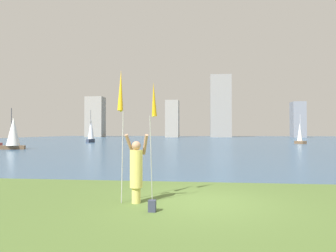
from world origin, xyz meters
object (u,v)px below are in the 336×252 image
Objects in this scene: sailboat_1 at (300,135)px; sailboat_7 at (13,133)px; kite_flag_left at (121,94)px; sailboat_0 at (91,130)px; kite_flag_right at (154,102)px; bag at (152,206)px; person at (136,169)px.

sailboat_1 reaches higher than sailboat_7.
kite_flag_left is 47.56m from sailboat_0.
sailboat_1 reaches higher than kite_flag_right.
kite_flag_right is 0.75× the size of sailboat_7.
sailboat_0 reaches higher than sailboat_7.
sailboat_1 is (36.71, -1.94, -0.75)m from sailboat_0.
bag is at bearing -67.20° from sailboat_0.
kite_flag_right is 45.25m from sailboat_1.
sailboat_7 is at bearing 131.55° from kite_flag_right.
sailboat_7 is (-1.04, -21.19, -0.38)m from sailboat_0.
kite_flag_right is (0.84, 0.69, -0.19)m from kite_flag_left.
sailboat_7 reaches higher than person.
bag is (1.02, -0.68, -2.97)m from kite_flag_left.
kite_flag_left is 0.78× the size of sailboat_1.
kite_flag_left reaches higher than kite_flag_right.
kite_flag_right reaches higher than person.
kite_flag_left is 0.80× the size of sailboat_7.
sailboat_0 is at bearing 87.18° from sailboat_7.
kite_flag_right is at bearing 97.26° from bag.
sailboat_0 is at bearing 176.97° from sailboat_1.
sailboat_1 is at bearing 27.02° from sailboat_7.
kite_flag_right is 3.10m from bag.
sailboat_1 is (17.89, 42.83, 1.35)m from bag.
sailboat_7 is (-19.27, 22.75, 0.89)m from person.
person is 0.52× the size of kite_flag_left.
sailboat_1 reaches higher than kite_flag_left.
bag is 48.62m from sailboat_0.
sailboat_0 is at bearing 113.79° from person.
person is 47.58m from sailboat_0.
kite_flag_right is 29.70m from sailboat_7.
sailboat_0 is 36.77m from sailboat_1.
person is at bearing -128.42° from kite_flag_right.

